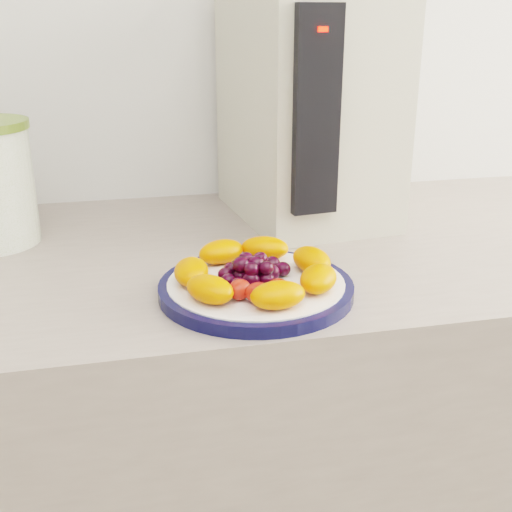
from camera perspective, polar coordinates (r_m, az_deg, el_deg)
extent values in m
cube|color=gray|center=(1.17, -6.59, -20.78)|extent=(3.50, 0.60, 0.90)
cylinder|color=#0B0D34|center=(0.78, 0.00, -2.91)|extent=(0.24, 0.24, 0.01)
cylinder|color=white|center=(0.78, 0.00, -2.84)|extent=(0.22, 0.22, 0.02)
cube|color=#BAB59F|center=(1.06, 4.54, 13.53)|extent=(0.25, 0.32, 0.38)
cube|color=black|center=(0.90, 5.36, 12.53)|extent=(0.07, 0.03, 0.28)
cube|color=#FF0C05|center=(0.88, 5.94, 19.42)|extent=(0.01, 0.01, 0.01)
ellipsoid|color=#FF5A00|center=(0.81, 4.97, -0.34)|extent=(0.05, 0.07, 0.03)
ellipsoid|color=#FF5A00|center=(0.84, 0.79, 0.71)|extent=(0.07, 0.06, 0.03)
ellipsoid|color=#FF5A00|center=(0.83, -3.11, 0.39)|extent=(0.07, 0.06, 0.03)
ellipsoid|color=#FF5A00|center=(0.77, -5.77, -1.39)|extent=(0.05, 0.07, 0.03)
ellipsoid|color=#FF5A00|center=(0.72, -4.12, -2.96)|extent=(0.07, 0.08, 0.03)
ellipsoid|color=#FF5A00|center=(0.71, 1.96, -3.49)|extent=(0.07, 0.05, 0.03)
ellipsoid|color=#FF5A00|center=(0.75, 5.57, -2.01)|extent=(0.07, 0.08, 0.03)
ellipsoid|color=black|center=(0.77, 0.00, -1.62)|extent=(0.02, 0.02, 0.02)
ellipsoid|color=black|center=(0.78, 1.37, -1.48)|extent=(0.02, 0.02, 0.02)
ellipsoid|color=black|center=(0.79, 0.41, -1.11)|extent=(0.02, 0.02, 0.02)
ellipsoid|color=black|center=(0.79, -0.94, -1.31)|extent=(0.02, 0.02, 0.02)
ellipsoid|color=black|center=(0.77, -1.38, -1.82)|extent=(0.02, 0.02, 0.02)
ellipsoid|color=black|center=(0.76, -0.43, -2.11)|extent=(0.02, 0.02, 0.02)
ellipsoid|color=black|center=(0.76, 0.98, -2.07)|extent=(0.02, 0.02, 0.02)
ellipsoid|color=black|center=(0.79, 2.38, -1.17)|extent=(0.02, 0.02, 0.02)
ellipsoid|color=black|center=(0.80, 1.41, -0.73)|extent=(0.02, 0.02, 0.02)
ellipsoid|color=black|center=(0.81, 0.10, -0.58)|extent=(0.02, 0.02, 0.02)
ellipsoid|color=black|center=(0.81, -1.23, -0.73)|extent=(0.02, 0.02, 0.02)
ellipsoid|color=black|center=(0.79, -2.27, -1.15)|extent=(0.02, 0.02, 0.02)
ellipsoid|color=black|center=(0.78, -2.74, -1.65)|extent=(0.02, 0.02, 0.02)
ellipsoid|color=black|center=(0.76, -2.48, -2.19)|extent=(0.02, 0.02, 0.02)
ellipsoid|color=black|center=(0.75, -1.52, -2.59)|extent=(0.02, 0.02, 0.02)
ellipsoid|color=black|center=(0.77, 0.00, -0.69)|extent=(0.02, 0.02, 0.02)
ellipsoid|color=black|center=(0.79, 0.39, -0.25)|extent=(0.02, 0.02, 0.02)
ellipsoid|color=black|center=(0.78, -0.90, -0.33)|extent=(0.02, 0.02, 0.02)
ellipsoid|color=black|center=(0.77, -1.32, -0.79)|extent=(0.02, 0.02, 0.02)
ellipsoid|color=black|center=(0.75, -0.41, -1.19)|extent=(0.02, 0.02, 0.02)
ellipsoid|color=black|center=(0.76, 0.93, -1.07)|extent=(0.02, 0.02, 0.02)
ellipsoid|color=red|center=(0.72, 0.18, -3.26)|extent=(0.03, 0.03, 0.02)
ellipsoid|color=red|center=(0.73, 1.90, -2.92)|extent=(0.04, 0.04, 0.02)
ellipsoid|color=red|center=(0.70, 1.42, -3.83)|extent=(0.04, 0.04, 0.02)
ellipsoid|color=red|center=(0.73, -1.45, -2.99)|extent=(0.04, 0.04, 0.02)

